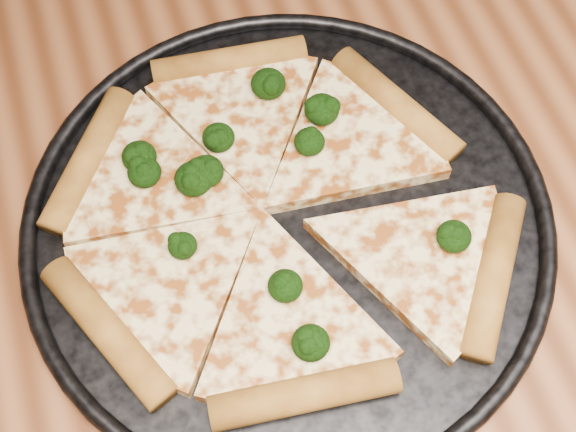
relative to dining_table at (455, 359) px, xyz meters
name	(u,v)px	position (x,y,z in m)	size (l,w,h in m)	color
dining_table	(455,359)	(0.00, 0.00, 0.00)	(1.20, 0.90, 0.75)	brown
pizza_pan	(288,221)	(-0.11, 0.12, 0.10)	(0.41, 0.41, 0.02)	black
pizza	(270,211)	(-0.12, 0.13, 0.11)	(0.37, 0.34, 0.03)	#FFE59C
broccoli_florets	(252,179)	(-0.13, 0.15, 0.12)	(0.23, 0.25, 0.02)	black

